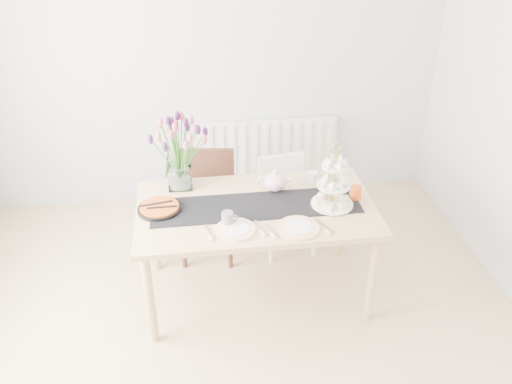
{
  "coord_description": "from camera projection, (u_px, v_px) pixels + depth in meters",
  "views": [
    {
      "loc": [
        -0.24,
        -2.26,
        2.7
      ],
      "look_at": [
        0.16,
        0.73,
        0.89
      ],
      "focal_mm": 38.0,
      "sensor_mm": 36.0,
      "label": 1
    }
  ],
  "objects": [
    {
      "name": "chair_brown",
      "position": [
        208.0,
        196.0,
        4.24
      ],
      "size": [
        0.47,
        0.47,
        0.85
      ],
      "rotation": [
        0.0,
        0.0,
        -0.13
      ],
      "color": "#361A13",
      "rests_on": "ground"
    },
    {
      "name": "plate_left",
      "position": [
        235.0,
        229.0,
        3.39
      ],
      "size": [
        0.32,
        0.32,
        0.01
      ],
      "primitive_type": "cylinder",
      "rotation": [
        0.0,
        0.0,
        0.32
      ],
      "color": "white",
      "rests_on": "dining_table"
    },
    {
      "name": "cream_jug",
      "position": [
        312.0,
        177.0,
        3.89
      ],
      "size": [
        0.09,
        0.09,
        0.08
      ],
      "primitive_type": "cylinder",
      "rotation": [
        0.0,
        0.0,
        0.17
      ],
      "color": "silver",
      "rests_on": "dining_table"
    },
    {
      "name": "room_shell",
      "position": [
        243.0,
        199.0,
        2.67
      ],
      "size": [
        4.5,
        4.5,
        4.5
      ],
      "color": "tan",
      "rests_on": "ground"
    },
    {
      "name": "plate_right",
      "position": [
        298.0,
        228.0,
        3.41
      ],
      "size": [
        0.36,
        0.36,
        0.01
      ],
      "primitive_type": "cylinder",
      "rotation": [
        0.0,
        0.0,
        0.43
      ],
      "color": "silver",
      "rests_on": "dining_table"
    },
    {
      "name": "dining_table",
      "position": [
        256.0,
        216.0,
        3.67
      ],
      "size": [
        1.6,
        0.9,
        0.75
      ],
      "color": "tan",
      "rests_on": "ground"
    },
    {
      "name": "tart_tin",
      "position": [
        159.0,
        208.0,
        3.58
      ],
      "size": [
        0.29,
        0.29,
        0.04
      ],
      "rotation": [
        0.0,
        0.0,
        -0.25
      ],
      "color": "black",
      "rests_on": "dining_table"
    },
    {
      "name": "cake_stand",
      "position": [
        333.0,
        190.0,
        3.58
      ],
      "size": [
        0.28,
        0.28,
        0.42
      ],
      "rotation": [
        0.0,
        0.0,
        0.09
      ],
      "color": "gold",
      "rests_on": "dining_table"
    },
    {
      "name": "radiator",
      "position": [
        271.0,
        151.0,
        5.02
      ],
      "size": [
        1.2,
        0.08,
        0.6
      ],
      "primitive_type": "cube",
      "color": "white",
      "rests_on": "room_shell"
    },
    {
      "name": "tulip_vase",
      "position": [
        177.0,
        144.0,
        3.69
      ],
      "size": [
        0.62,
        0.62,
        0.52
      ],
      "rotation": [
        0.0,
        0.0,
        0.11
      ],
      "color": "silver",
      "rests_on": "dining_table"
    },
    {
      "name": "mug_grey",
      "position": [
        227.0,
        218.0,
        3.43
      ],
      "size": [
        0.08,
        0.08,
        0.09
      ],
      "primitive_type": "cylinder",
      "rotation": [
        0.0,
        0.0,
        0.0
      ],
      "color": "slate",
      "rests_on": "dining_table"
    },
    {
      "name": "teapot",
      "position": [
        275.0,
        182.0,
        3.77
      ],
      "size": [
        0.27,
        0.23,
        0.16
      ],
      "primitive_type": null,
      "rotation": [
        0.0,
        0.0,
        -0.17
      ],
      "color": "silver",
      "rests_on": "dining_table"
    },
    {
      "name": "table_runner",
      "position": [
        256.0,
        206.0,
        3.63
      ],
      "size": [
        1.4,
        0.35,
        0.01
      ],
      "primitive_type": "cube",
      "color": "black",
      "rests_on": "dining_table"
    },
    {
      "name": "mug_orange",
      "position": [
        356.0,
        193.0,
        3.69
      ],
      "size": [
        0.11,
        0.11,
        0.1
      ],
      "primitive_type": "cylinder",
      "rotation": [
        0.0,
        0.0,
        0.7
      ],
      "color": "#E15319",
      "rests_on": "dining_table"
    },
    {
      "name": "chair_white",
      "position": [
        284.0,
        196.0,
        4.35
      ],
      "size": [
        0.44,
        0.44,
        0.76
      ],
      "rotation": [
        0.0,
        0.0,
        0.14
      ],
      "color": "white",
      "rests_on": "ground"
    }
  ]
}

